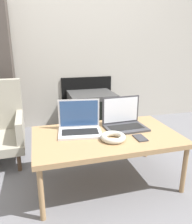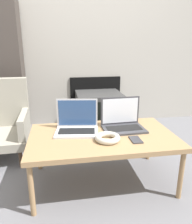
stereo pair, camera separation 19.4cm
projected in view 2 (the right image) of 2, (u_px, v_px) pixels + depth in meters
The scene contains 8 objects.
ground_plane at pixel (107, 197), 1.63m from camera, with size 14.00×14.00×0.00m, color slate.
wall_back at pixel (81, 28), 2.83m from camera, with size 7.00×0.08×2.60m.
table at pixel (102, 139), 1.70m from camera, with size 1.12×0.66×0.42m.
laptop_left at pixel (77, 124), 1.75m from camera, with size 0.36×0.28×0.25m.
laptop_right at pixel (122, 122), 1.81m from camera, with size 0.34×0.25×0.25m.
headphones at pixel (108, 138), 1.59m from camera, with size 0.19×0.19×0.04m.
phone at pixel (136, 140), 1.60m from camera, with size 0.07×0.13×0.01m.
tv at pixel (99, 111), 2.88m from camera, with size 0.58×0.53×0.49m.
Camera 2 is at (-0.31, -1.33, 1.09)m, focal length 35.00 mm.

